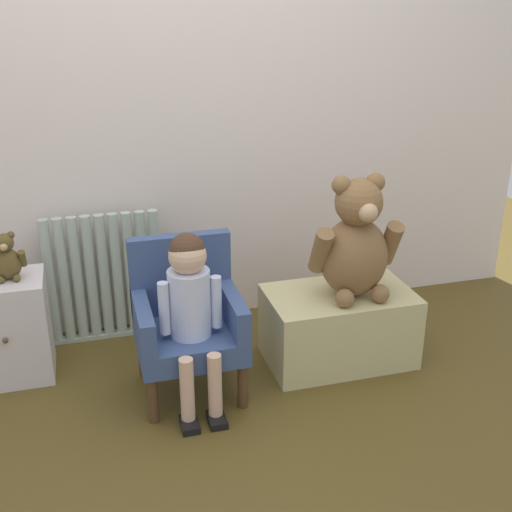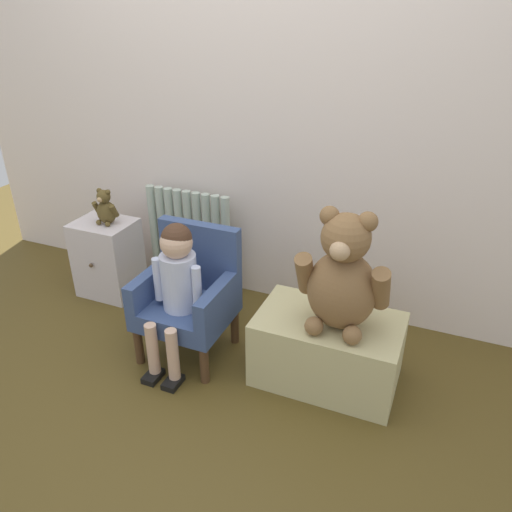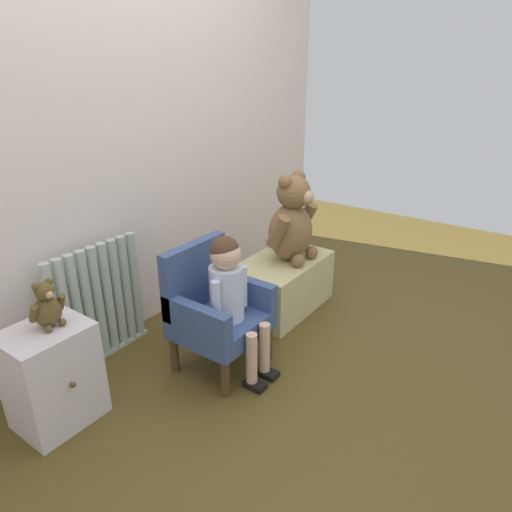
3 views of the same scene
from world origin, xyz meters
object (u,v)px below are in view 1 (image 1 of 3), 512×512
small_dresser (9,329)px  child_figure (190,297)px  large_teddy_bear (356,244)px  small_teddy_bear (7,259)px  child_armchair (187,318)px  low_bench (338,326)px  radiator (105,278)px

small_dresser → child_figure: 0.87m
large_teddy_bear → small_teddy_bear: size_ratio=2.64×
child_armchair → large_teddy_bear: bearing=0.4°
small_teddy_bear → low_bench: bearing=-10.5°
low_bench → small_teddy_bear: bearing=169.5°
radiator → small_dresser: size_ratio=1.37×
small_teddy_bear → small_dresser: bearing=-179.6°
low_bench → large_teddy_bear: size_ratio=1.19×
radiator → low_bench: (1.01, -0.50, -0.15)m
child_figure → small_dresser: bearing=151.3°
radiator → large_teddy_bear: (1.06, -0.53, 0.26)m
child_figure → small_teddy_bear: (-0.70, 0.40, 0.08)m
radiator → child_figure: child_figure is taller
small_dresser → child_figure: child_figure is taller
child_figure → large_teddy_bear: bearing=8.6°
radiator → child_armchair: (0.31, -0.54, 0.01)m
radiator → small_teddy_bear: bearing=-148.5°
low_bench → child_armchair: bearing=-177.3°
small_dresser → child_armchair: (0.74, -0.29, 0.09)m
low_bench → small_teddy_bear: small_teddy_bear is taller
child_armchair → low_bench: (0.70, 0.03, -0.16)m
radiator → child_armchair: bearing=-60.2°
large_teddy_bear → small_teddy_bear: (-1.45, 0.29, -0.02)m
child_figure → large_teddy_bear: size_ratio=1.33×
low_bench → child_figure: bearing=-168.5°
low_bench → small_teddy_bear: 1.48m
child_armchair → child_figure: 0.19m
child_armchair → large_teddy_bear: large_teddy_bear is taller
small_dresser → child_figure: size_ratio=0.64×
small_dresser → large_teddy_bear: 1.55m
large_teddy_bear → child_armchair: bearing=-179.6°
radiator → child_figure: (0.31, -0.64, 0.16)m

